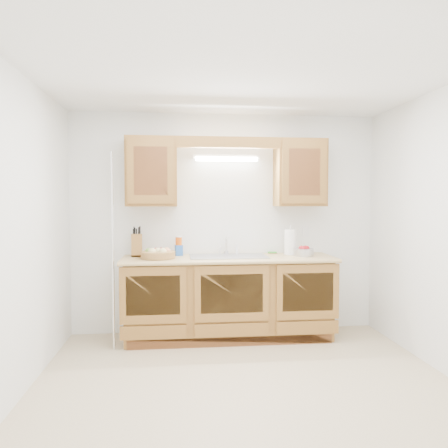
{
  "coord_description": "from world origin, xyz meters",
  "views": [
    {
      "loc": [
        -0.55,
        -3.51,
        1.51
      ],
      "look_at": [
        -0.09,
        0.85,
        1.28
      ],
      "focal_mm": 35.0,
      "sensor_mm": 36.0,
      "label": 1
    }
  ],
  "objects": [
    {
      "name": "apple_bowl",
      "position": [
        0.83,
        1.17,
        0.95
      ],
      "size": [
        0.26,
        0.26,
        0.12
      ],
      "rotation": [
        0.0,
        0.0,
        0.16
      ],
      "color": "silver",
      "rests_on": "countertop"
    },
    {
      "name": "room",
      "position": [
        0.0,
        0.0,
        1.25
      ],
      "size": [
        3.52,
        3.5,
        2.5
      ],
      "color": "#C8B490",
      "rests_on": "ground"
    },
    {
      "name": "paper_towel",
      "position": [
        0.71,
        1.28,
        1.04
      ],
      "size": [
        0.17,
        0.17,
        0.34
      ],
      "rotation": [
        0.0,
        0.0,
        -0.38
      ],
      "color": "silver",
      "rests_on": "countertop"
    },
    {
      "name": "countertop",
      "position": [
        0.0,
        1.19,
        0.88
      ],
      "size": [
        2.3,
        0.63,
        0.04
      ],
      "primitive_type": "cube",
      "color": "tan",
      "rests_on": "base_cabinets"
    },
    {
      "name": "outlet_plate",
      "position": [
        0.95,
        1.49,
        1.15
      ],
      "size": [
        0.08,
        0.01,
        0.12
      ],
      "primitive_type": "cube",
      "color": "white",
      "rests_on": "room"
    },
    {
      "name": "fruit_basket",
      "position": [
        -0.76,
        1.14,
        0.95
      ],
      "size": [
        0.39,
        0.39,
        0.11
      ],
      "rotation": [
        0.0,
        0.0,
        -0.1
      ],
      "color": "#AF7C46",
      "rests_on": "countertop"
    },
    {
      "name": "upper_cabinet_right",
      "position": [
        0.83,
        1.33,
        1.83
      ],
      "size": [
        0.55,
        0.33,
        0.75
      ],
      "primitive_type": "cube",
      "color": "brown",
      "rests_on": "room"
    },
    {
      "name": "upper_cabinet_left",
      "position": [
        -0.83,
        1.33,
        1.83
      ],
      "size": [
        0.55,
        0.33,
        0.75
      ],
      "primitive_type": "cube",
      "color": "brown",
      "rests_on": "room"
    },
    {
      "name": "wire_shelf_pole",
      "position": [
        -1.2,
        0.94,
        1.0
      ],
      "size": [
        0.03,
        0.03,
        2.0
      ],
      "primitive_type": "cylinder",
      "color": "silver",
      "rests_on": "ground"
    },
    {
      "name": "valance",
      "position": [
        0.0,
        1.19,
        2.14
      ],
      "size": [
        2.2,
        0.05,
        0.12
      ],
      "primitive_type": "cube",
      "color": "brown",
      "rests_on": "room"
    },
    {
      "name": "orange_canister",
      "position": [
        -0.54,
        1.36,
        1.01
      ],
      "size": [
        0.09,
        0.09,
        0.22
      ],
      "rotation": [
        0.0,
        0.0,
        -0.24
      ],
      "color": "#DA530C",
      "rests_on": "countertop"
    },
    {
      "name": "sink",
      "position": [
        0.0,
        1.21,
        0.83
      ],
      "size": [
        0.84,
        0.46,
        0.36
      ],
      "color": "#9E9EA3",
      "rests_on": "countertop"
    },
    {
      "name": "soap_bottle",
      "position": [
        -0.54,
        1.36,
        0.99
      ],
      "size": [
        0.09,
        0.1,
        0.18
      ],
      "primitive_type": "imported",
      "rotation": [
        0.0,
        0.0,
        0.21
      ],
      "color": "blue",
      "rests_on": "countertop"
    },
    {
      "name": "fluorescent_fixture",
      "position": [
        0.0,
        1.42,
        2.0
      ],
      "size": [
        0.76,
        0.08,
        0.08
      ],
      "color": "white",
      "rests_on": "room"
    },
    {
      "name": "sponge",
      "position": [
        0.54,
        1.44,
        0.91
      ],
      "size": [
        0.11,
        0.07,
        0.02
      ],
      "rotation": [
        0.0,
        0.0,
        -0.1
      ],
      "color": "#CC333F",
      "rests_on": "countertop"
    },
    {
      "name": "base_cabinets",
      "position": [
        0.0,
        1.2,
        0.44
      ],
      "size": [
        2.2,
        0.6,
        0.86
      ],
      "primitive_type": "cube",
      "color": "brown",
      "rests_on": "ground"
    },
    {
      "name": "knife_block",
      "position": [
        -1.0,
        1.35,
        1.02
      ],
      "size": [
        0.13,
        0.2,
        0.34
      ],
      "rotation": [
        0.0,
        0.0,
        0.09
      ],
      "color": "brown",
      "rests_on": "countertop"
    }
  ]
}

